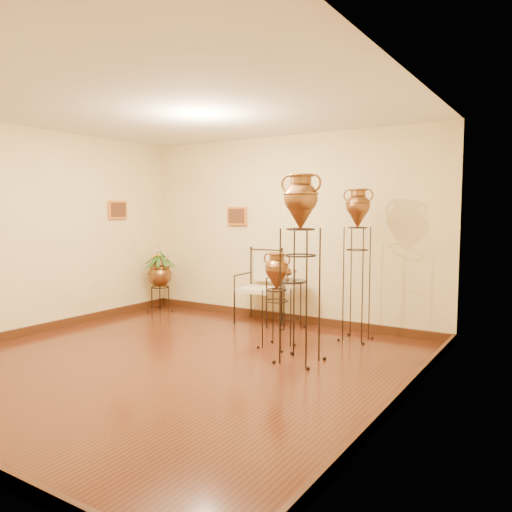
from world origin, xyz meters
The scene contains 8 objects.
ground centered at (0.00, 0.00, 0.00)m, with size 5.00×5.00×0.00m, color #562114.
room_shell centered at (-0.01, 0.01, 1.73)m, with size 5.02×5.02×2.81m.
amphora_tall centered at (1.36, 1.99, 1.01)m, with size 0.49×0.49×1.98m.
amphora_mid centered at (1.18, 0.74, 1.06)m, with size 0.60×0.60×2.11m.
amphora_short centered at (0.66, 1.12, 0.60)m, with size 0.46×0.46×1.20m.
planter_urn centered at (-2.15, 2.05, 0.65)m, with size 0.64×0.64×1.17m.
armchair centered at (-0.25, 2.15, 0.56)m, with size 0.66×0.62×1.11m.
side_table centered at (0.28, 2.15, 0.36)m, with size 0.61×0.61×0.87m.
Camera 1 is at (3.69, -4.10, 1.67)m, focal length 35.00 mm.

